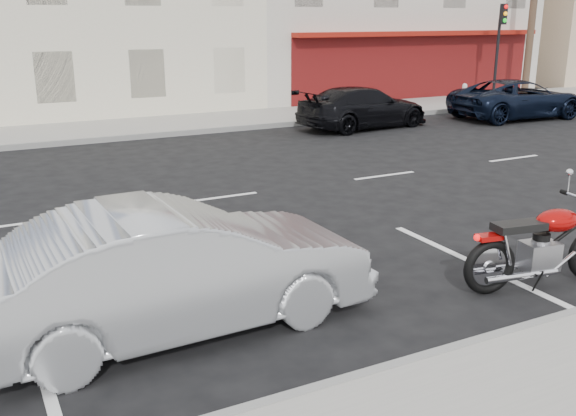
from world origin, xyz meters
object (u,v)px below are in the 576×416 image
(suv_far, at_px, (518,99))
(car_far, at_px, (363,107))
(fire_hydrant, at_px, (464,92))
(sedan_silver, at_px, (176,269))
(traffic_light, at_px, (499,40))

(suv_far, relative_size, car_far, 1.07)
(fire_hydrant, height_order, car_far, car_far)
(fire_hydrant, xyz_separation_m, sedan_silver, (-16.47, -13.51, 0.21))
(sedan_silver, xyz_separation_m, suv_far, (15.62, 9.88, -0.06))
(traffic_light, xyz_separation_m, car_far, (-8.31, -2.66, -1.90))
(traffic_light, bearing_deg, suv_far, -124.18)
(sedan_silver, relative_size, suv_far, 0.92)
(fire_hydrant, distance_m, sedan_silver, 21.30)
(traffic_light, bearing_deg, car_far, -162.23)
(fire_hydrant, height_order, suv_far, suv_far)
(sedan_silver, bearing_deg, suv_far, -59.37)
(car_far, bearing_deg, fire_hydrant, -73.94)
(traffic_light, xyz_separation_m, suv_far, (-2.35, -3.46, -1.88))
(sedan_silver, distance_m, car_far, 14.40)
(fire_hydrant, height_order, sedan_silver, sedan_silver)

